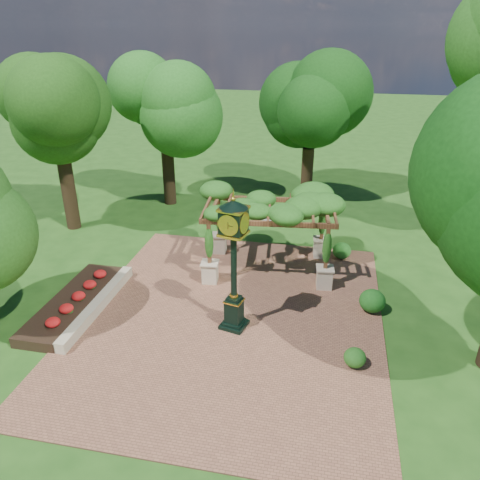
# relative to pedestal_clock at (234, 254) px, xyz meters

# --- Properties ---
(ground) EXTENTS (120.00, 120.00, 0.00)m
(ground) POSITION_rel_pedestal_clock_xyz_m (-0.22, -0.45, -2.68)
(ground) COLOR #1E4714
(ground) RESTS_ON ground
(brick_plaza) EXTENTS (10.00, 12.00, 0.04)m
(brick_plaza) POSITION_rel_pedestal_clock_xyz_m (-0.22, 0.55, -2.66)
(brick_plaza) COLOR brown
(brick_plaza) RESTS_ON ground
(border_wall) EXTENTS (0.35, 5.00, 0.40)m
(border_wall) POSITION_rel_pedestal_clock_xyz_m (-4.82, 0.05, -2.48)
(border_wall) COLOR #C6B793
(border_wall) RESTS_ON ground
(flower_bed) EXTENTS (1.50, 5.00, 0.36)m
(flower_bed) POSITION_rel_pedestal_clock_xyz_m (-5.72, 0.05, -2.50)
(flower_bed) COLOR red
(flower_bed) RESTS_ON ground
(pedestal_clock) EXTENTS (1.06, 1.06, 4.47)m
(pedestal_clock) POSITION_rel_pedestal_clock_xyz_m (0.00, 0.00, 0.00)
(pedestal_clock) COLOR black
(pedestal_clock) RESTS_ON brick_plaza
(pergola) EXTENTS (5.29, 3.63, 3.15)m
(pergola) POSITION_rel_pedestal_clock_xyz_m (0.50, 4.20, -0.08)
(pergola) COLOR beige
(pergola) RESTS_ON brick_plaza
(sundial) EXTENTS (0.70, 0.70, 1.01)m
(sundial) POSITION_rel_pedestal_clock_xyz_m (-0.23, 9.30, -2.23)
(sundial) COLOR gray
(sundial) RESTS_ON ground
(shrub_front) EXTENTS (0.81, 0.81, 0.57)m
(shrub_front) POSITION_rel_pedestal_clock_xyz_m (3.81, -1.22, -2.35)
(shrub_front) COLOR #235B1A
(shrub_front) RESTS_ON brick_plaza
(shrub_mid) EXTENTS (0.91, 0.91, 0.80)m
(shrub_mid) POSITION_rel_pedestal_clock_xyz_m (4.44, 1.82, -2.24)
(shrub_mid) COLOR #1A5417
(shrub_mid) RESTS_ON brick_plaza
(shrub_back) EXTENTS (0.80, 0.80, 0.69)m
(shrub_back) POSITION_rel_pedestal_clock_xyz_m (3.41, 5.70, -2.29)
(shrub_back) COLOR #23651D
(shrub_back) RESTS_ON brick_plaza
(tree_west_near) EXTENTS (3.85, 3.85, 8.48)m
(tree_west_near) POSITION_rel_pedestal_clock_xyz_m (-9.40, 6.56, 3.13)
(tree_west_near) COLOR #312113
(tree_west_near) RESTS_ON ground
(tree_west_far) EXTENTS (4.19, 4.19, 7.34)m
(tree_west_far) POSITION_rel_pedestal_clock_xyz_m (-5.92, 10.76, 2.36)
(tree_west_far) COLOR black
(tree_west_far) RESTS_ON ground
(tree_north) EXTENTS (4.54, 4.54, 6.95)m
(tree_north) POSITION_rel_pedestal_clock_xyz_m (1.33, 13.76, 2.10)
(tree_north) COLOR #372516
(tree_north) RESTS_ON ground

